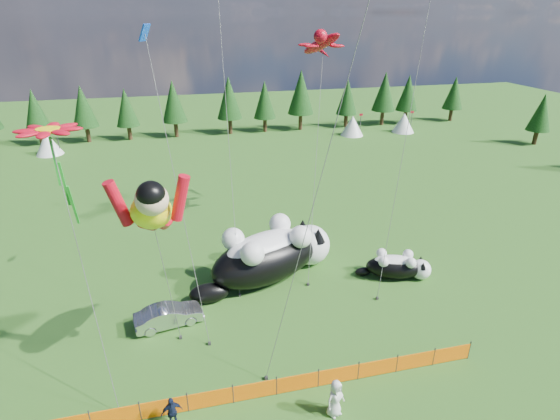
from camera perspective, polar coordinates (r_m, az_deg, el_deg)
ground at (r=23.86m, az=-4.61°, el=-18.14°), size 160.00×160.00×0.00m
safety_fence at (r=21.39m, az=-3.28°, el=-22.47°), size 22.06×0.06×1.10m
tree_line at (r=63.66m, az=-11.38°, el=12.98°), size 90.00×4.00×8.00m
festival_tents at (r=60.78m, az=-0.36°, el=10.40°), size 50.00×3.20×2.80m
cat_large at (r=28.54m, az=-1.07°, el=-5.68°), size 10.00×6.39×3.78m
cat_small at (r=30.03m, az=15.12°, el=-7.06°), size 4.83×2.82×1.79m
car at (r=25.89m, az=-14.32°, el=-13.22°), size 3.94×1.97×1.24m
spectator_c at (r=20.70m, az=-13.94°, el=-24.28°), size 0.99×0.64×1.56m
spectator_e at (r=20.63m, az=7.24°, el=-23.20°), size 1.07×0.90×1.86m
superhero_kite at (r=19.10m, az=-16.31°, el=-0.18°), size 5.25×5.62×10.87m
gecko_kite at (r=32.74m, az=5.39°, el=20.78°), size 5.48×11.73×16.56m
flower_kite at (r=18.83m, az=-27.92°, el=8.71°), size 3.16×4.35×12.27m
diamond_kite_a at (r=22.87m, az=-16.94°, el=19.83°), size 2.04×5.09×16.27m
diamond_kite_c at (r=16.28m, az=11.11°, el=23.81°), size 4.28×0.95×17.76m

